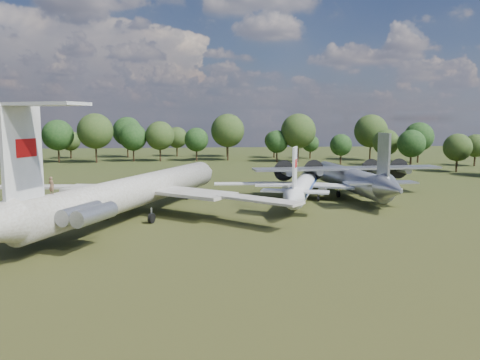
{
  "coord_description": "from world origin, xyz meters",
  "views": [
    {
      "loc": [
        4.87,
        -65.52,
        13.16
      ],
      "look_at": [
        11.57,
        -3.8,
        5.0
      ],
      "focal_mm": 35.0,
      "sensor_mm": 36.0,
      "label": 1
    }
  ],
  "objects_px": {
    "tu104_jet": "(304,188)",
    "an12_transport": "(350,182)",
    "il62_airliner": "(137,197)",
    "small_prop_west": "(13,218)",
    "person_on_il62": "(51,185)"
  },
  "relations": [
    {
      "from": "tu104_jet",
      "to": "person_on_il62",
      "type": "height_order",
      "value": "person_on_il62"
    },
    {
      "from": "small_prop_west",
      "to": "tu104_jet",
      "type": "bearing_deg",
      "value": 42.51
    },
    {
      "from": "an12_transport",
      "to": "person_on_il62",
      "type": "distance_m",
      "value": 50.13
    },
    {
      "from": "il62_airliner",
      "to": "small_prop_west",
      "type": "relative_size",
      "value": 3.8
    },
    {
      "from": "il62_airliner",
      "to": "tu104_jet",
      "type": "xyz_separation_m",
      "value": [
        25.51,
        11.41,
        -0.85
      ]
    },
    {
      "from": "tu104_jet",
      "to": "an12_transport",
      "type": "xyz_separation_m",
      "value": [
        8.61,
        2.9,
        0.42
      ]
    },
    {
      "from": "tu104_jet",
      "to": "an12_transport",
      "type": "distance_m",
      "value": 9.09
    },
    {
      "from": "small_prop_west",
      "to": "person_on_il62",
      "type": "relative_size",
      "value": 8.74
    },
    {
      "from": "an12_transport",
      "to": "small_prop_west",
      "type": "xyz_separation_m",
      "value": [
        -48.81,
        -17.73,
        -1.3
      ]
    },
    {
      "from": "small_prop_west",
      "to": "person_on_il62",
      "type": "xyz_separation_m",
      "value": [
        7.97,
        -11.06,
        5.45
      ]
    },
    {
      "from": "tu104_jet",
      "to": "person_on_il62",
      "type": "relative_size",
      "value": 22.9
    },
    {
      "from": "small_prop_west",
      "to": "il62_airliner",
      "type": "bearing_deg",
      "value": 35.36
    },
    {
      "from": "tu104_jet",
      "to": "an12_transport",
      "type": "relative_size",
      "value": 1.09
    },
    {
      "from": "il62_airliner",
      "to": "an12_transport",
      "type": "bearing_deg",
      "value": 47.65
    },
    {
      "from": "tu104_jet",
      "to": "small_prop_west",
      "type": "height_order",
      "value": "tu104_jet"
    }
  ]
}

